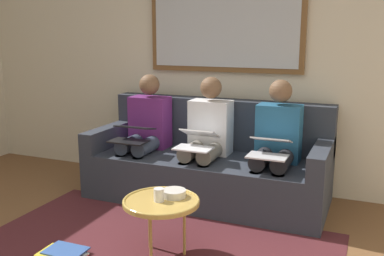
# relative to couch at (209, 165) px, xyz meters

# --- Properties ---
(wall_rear) EXTENTS (6.00, 0.12, 2.60)m
(wall_rear) POSITION_rel_couch_xyz_m (0.00, -0.48, 0.99)
(wall_rear) COLOR beige
(wall_rear) RESTS_ON ground_plane
(area_rug) EXTENTS (2.60, 1.80, 0.01)m
(area_rug) POSITION_rel_couch_xyz_m (0.00, 1.27, -0.31)
(area_rug) COLOR #4C1E23
(area_rug) RESTS_ON ground_plane
(couch) EXTENTS (2.20, 0.90, 0.90)m
(couch) POSITION_rel_couch_xyz_m (0.00, 0.00, 0.00)
(couch) COLOR #2D333D
(couch) RESTS_ON ground_plane
(framed_mirror) EXTENTS (1.56, 0.05, 0.79)m
(framed_mirror) POSITION_rel_couch_xyz_m (0.00, -0.39, 1.24)
(framed_mirror) COLOR brown
(coffee_table) EXTENTS (0.53, 0.53, 0.42)m
(coffee_table) POSITION_rel_couch_xyz_m (-0.11, 1.22, 0.09)
(coffee_table) COLOR tan
(coffee_table) RESTS_ON ground_plane
(cup) EXTENTS (0.07, 0.07, 0.09)m
(cup) POSITION_rel_couch_xyz_m (-0.10, 1.23, 0.15)
(cup) COLOR silver
(cup) RESTS_ON coffee_table
(bowl) EXTENTS (0.17, 0.17, 0.05)m
(bowl) POSITION_rel_couch_xyz_m (-0.16, 1.12, 0.13)
(bowl) COLOR beige
(bowl) RESTS_ON coffee_table
(person_left) EXTENTS (0.38, 0.58, 1.14)m
(person_left) POSITION_rel_couch_xyz_m (-0.64, 0.07, 0.30)
(person_left) COLOR #235B84
(person_left) RESTS_ON couch
(laptop_silver) EXTENTS (0.32, 0.34, 0.15)m
(laptop_silver) POSITION_rel_couch_xyz_m (-0.64, 0.31, 0.31)
(laptop_silver) COLOR silver
(person_middle) EXTENTS (0.38, 0.58, 1.14)m
(person_middle) POSITION_rel_couch_xyz_m (0.00, 0.07, 0.30)
(person_middle) COLOR silver
(person_middle) RESTS_ON couch
(laptop_white) EXTENTS (0.32, 0.35, 0.16)m
(laptop_white) POSITION_rel_couch_xyz_m (0.00, 0.31, 0.31)
(laptop_white) COLOR white
(person_right) EXTENTS (0.38, 0.58, 1.14)m
(person_right) POSITION_rel_couch_xyz_m (0.64, 0.07, 0.30)
(person_right) COLOR #66236B
(person_right) RESTS_ON couch
(laptop_black) EXTENTS (0.34, 0.32, 0.14)m
(laptop_black) POSITION_rel_couch_xyz_m (0.64, 0.32, 0.31)
(laptop_black) COLOR black
(magazine_stack) EXTENTS (0.33, 0.25, 0.04)m
(magazine_stack) POSITION_rel_couch_xyz_m (0.52, 1.49, -0.29)
(magazine_stack) COLOR red
(magazine_stack) RESTS_ON ground_plane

